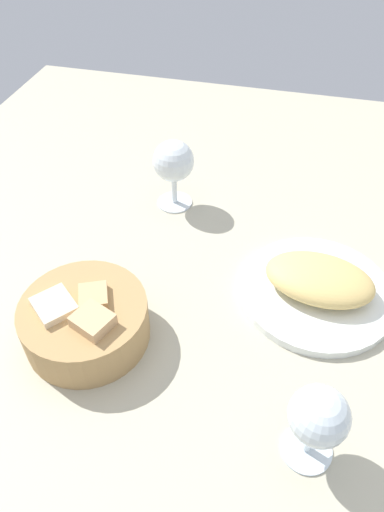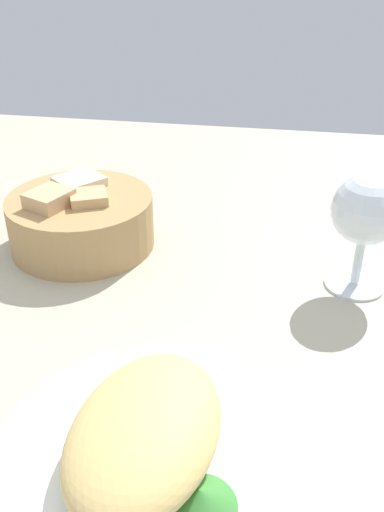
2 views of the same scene
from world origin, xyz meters
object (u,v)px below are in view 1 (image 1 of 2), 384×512
(plate, at_px, (316,293))
(wine_glass_near, at_px, (174,164))
(wine_glass_far, at_px, (318,419))
(bread_basket, at_px, (84,321))

(plate, distance_m, wine_glass_near, 0.33)
(wine_glass_near, bearing_deg, wine_glass_far, 123.58)
(bread_basket, height_order, wine_glass_far, wine_glass_far)
(bread_basket, height_order, wine_glass_near, wine_glass_near)
(plate, height_order, wine_glass_near, wine_glass_near)
(wine_glass_near, height_order, wine_glass_far, wine_glass_near)
(plate, xyz_separation_m, bread_basket, (0.31, 0.16, 0.03))
(plate, relative_size, wine_glass_near, 1.80)
(plate, bearing_deg, wine_glass_near, -32.16)
(plate, xyz_separation_m, wine_glass_far, (-0.00, 0.25, 0.07))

